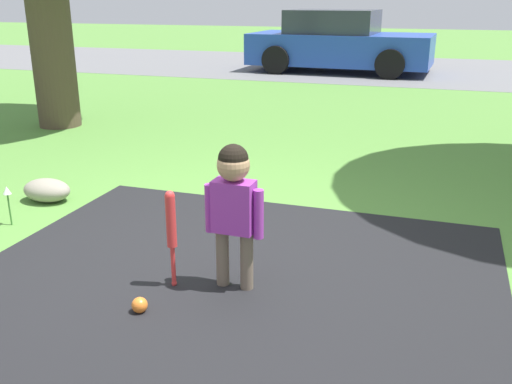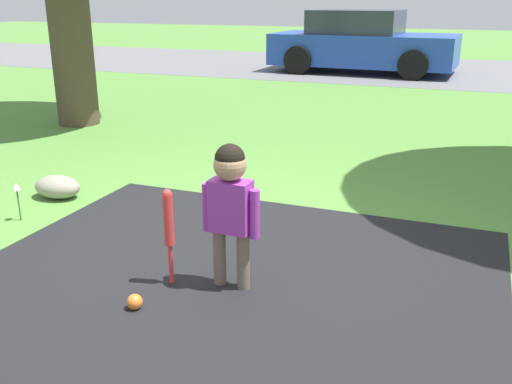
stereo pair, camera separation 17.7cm
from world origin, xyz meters
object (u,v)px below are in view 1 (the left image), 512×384
(baseball_bat, at_px, (171,225))
(sports_ball, at_px, (140,305))
(child, at_px, (234,197))
(parked_car, at_px, (339,43))

(baseball_bat, distance_m, sports_ball, 0.49)
(child, relative_size, sports_ball, 9.88)
(child, xyz_separation_m, sports_ball, (-0.39, -0.44, -0.53))
(child, relative_size, baseball_bat, 1.46)
(child, xyz_separation_m, parked_car, (-1.37, 10.53, 0.08))
(child, bearing_deg, sports_ball, -130.40)
(sports_ball, bearing_deg, parked_car, 95.10)
(parked_car, bearing_deg, child, -80.75)
(child, distance_m, baseball_bat, 0.41)
(child, distance_m, parked_car, 10.62)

